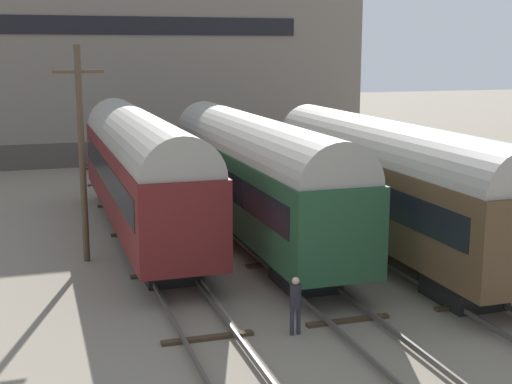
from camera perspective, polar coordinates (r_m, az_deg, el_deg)
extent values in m
plane|color=slate|center=(24.01, 4.33, -7.81)|extent=(200.00, 200.00, 0.00)
cube|color=#4C4742|center=(22.65, -7.51, -8.59)|extent=(0.08, 60.00, 0.16)
cube|color=#4C4742|center=(22.93, -3.94, -8.27)|extent=(0.08, 60.00, 0.16)
cube|color=#3D2D1E|center=(20.10, -3.87, -11.57)|extent=(2.60, 0.24, 0.10)
cube|color=#3D2D1E|center=(25.61, -7.12, -6.51)|extent=(2.60, 0.24, 0.10)
cube|color=#3D2D1E|center=(31.30, -9.17, -3.26)|extent=(2.60, 0.24, 0.10)
cube|color=#3D2D1E|center=(37.09, -10.57, -1.01)|extent=(2.60, 0.24, 0.10)
cube|color=#3D2D1E|center=(42.94, -11.59, 0.63)|extent=(2.60, 0.24, 0.10)
cube|color=#3D2D1E|center=(48.83, -12.37, 1.87)|extent=(2.60, 0.24, 0.10)
cube|color=#4C4742|center=(23.71, 2.71, -7.59)|extent=(0.08, 60.00, 0.16)
cube|color=#4C4742|center=(24.22, 5.92, -7.22)|extent=(0.08, 60.00, 0.16)
cube|color=#3D2D1E|center=(21.42, 7.38, -10.16)|extent=(2.60, 0.24, 0.10)
cube|color=#3D2D1E|center=(26.66, 1.91, -5.71)|extent=(2.60, 0.24, 0.10)
cube|color=#3D2D1E|center=(32.17, -1.68, -2.72)|extent=(2.60, 0.24, 0.10)
cube|color=#3D2D1E|center=(37.83, -4.19, -0.61)|extent=(2.60, 0.24, 0.10)
cube|color=#3D2D1E|center=(43.58, -6.05, 0.95)|extent=(2.60, 0.24, 0.10)
cube|color=#3D2D1E|center=(49.38, -7.47, 2.14)|extent=(2.60, 0.24, 0.10)
cube|color=#4C4742|center=(25.43, 11.76, -6.49)|extent=(0.08, 60.00, 0.16)
cube|color=#4C4742|center=(26.14, 14.52, -6.13)|extent=(0.08, 60.00, 0.16)
cube|color=#3D2D1E|center=(23.44, 16.92, -8.64)|extent=(2.60, 0.24, 0.10)
cube|color=#3D2D1E|center=(28.31, 10.05, -4.86)|extent=(2.60, 0.24, 0.10)
cube|color=#3D2D1E|center=(33.55, 5.30, -2.18)|extent=(2.60, 0.24, 0.10)
cube|color=#3D2D1E|center=(39.01, 1.87, -0.22)|extent=(2.60, 0.24, 0.10)
cube|color=#3D2D1E|center=(44.60, -0.71, 1.25)|extent=(2.60, 0.24, 0.10)
cube|color=#3D2D1E|center=(50.29, -2.71, 2.39)|extent=(2.60, 0.24, 0.10)
cube|color=black|center=(34.76, -2.99, -0.90)|extent=(1.80, 2.40, 1.00)
cube|color=black|center=(24.27, 3.93, -6.35)|extent=(1.80, 2.40, 1.00)
cube|color=#1E4228|center=(29.01, -0.16, 0.57)|extent=(2.89, 17.53, 2.89)
cube|color=black|center=(28.94, -0.16, 1.25)|extent=(2.93, 16.13, 1.04)
cylinder|color=gray|center=(28.77, -0.16, 3.40)|extent=(2.75, 17.18, 2.75)
cube|color=black|center=(32.82, 5.79, -1.68)|extent=(1.80, 2.40, 1.00)
cube|color=black|center=(23.71, 16.25, -7.22)|extent=(1.80, 2.40, 1.00)
cube|color=#4C3823|center=(27.67, 10.30, -0.12)|extent=(2.87, 16.55, 2.90)
cube|color=black|center=(27.61, 10.32, 0.59)|extent=(2.91, 15.23, 1.05)
cylinder|color=gray|center=(27.42, 10.40, 2.85)|extent=(2.72, 16.22, 2.72)
cube|color=black|center=(36.54, -10.50, -0.48)|extent=(1.80, 2.40, 1.00)
cube|color=black|center=(25.21, -7.03, -5.73)|extent=(1.80, 2.40, 1.00)
cube|color=#5B1919|center=(30.42, -9.20, 1.00)|extent=(2.90, 18.18, 2.96)
cube|color=black|center=(30.36, -9.23, 1.66)|extent=(2.94, 16.72, 1.06)
cylinder|color=gray|center=(30.19, -9.29, 3.76)|extent=(2.76, 17.81, 2.76)
cube|color=#8C704C|center=(29.52, 14.31, -2.38)|extent=(2.49, 12.61, 0.10)
cylinder|color=brown|center=(24.21, 19.75, -7.07)|extent=(0.20, 0.20, 0.99)
cylinder|color=brown|center=(34.39, 7.30, -1.12)|extent=(0.20, 0.20, 0.99)
cylinder|color=brown|center=(35.36, 10.53, -0.88)|extent=(0.20, 0.20, 0.99)
cylinder|color=brown|center=(29.10, 12.42, -3.60)|extent=(0.20, 0.20, 0.99)
cylinder|color=brown|center=(30.23, 16.02, -3.22)|extent=(0.20, 0.20, 0.99)
cube|color=brown|center=(27.36, 16.51, -2.54)|extent=(1.40, 0.40, 0.06)
cube|color=brown|center=(27.44, 16.34, -1.94)|extent=(1.40, 0.06, 0.45)
cube|color=black|center=(27.09, 15.44, -3.12)|extent=(0.06, 0.40, 0.40)
cube|color=black|center=(27.75, 17.50, -2.90)|extent=(0.06, 0.40, 0.40)
cylinder|color=#282833|center=(20.26, 2.89, -10.30)|extent=(0.12, 0.12, 0.80)
cylinder|color=#282833|center=(20.33, 3.42, -10.23)|extent=(0.12, 0.12, 0.80)
cylinder|color=#232328|center=(20.03, 3.18, -8.31)|extent=(0.32, 0.32, 0.67)
sphere|color=tan|center=(19.89, 3.19, -7.11)|extent=(0.22, 0.22, 0.22)
cylinder|color=#473828|center=(26.98, -13.75, 2.83)|extent=(0.24, 0.24, 8.04)
cube|color=#473828|center=(26.72, -14.06, 9.32)|extent=(1.80, 0.12, 0.12)
cube|color=#46403A|center=(56.75, -11.75, 4.01)|extent=(36.24, 13.97, 1.71)
cube|color=slate|center=(56.34, -12.11, 12.69)|extent=(36.24, 13.97, 15.42)
cube|color=black|center=(49.35, -11.26, 12.95)|extent=(25.37, 0.10, 1.20)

